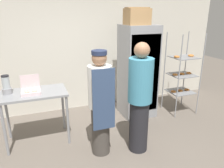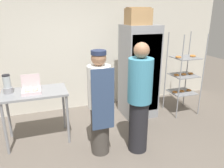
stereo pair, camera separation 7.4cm
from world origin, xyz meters
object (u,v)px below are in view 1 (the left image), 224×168
(blender_pitcher, at_px, (6,86))
(cardboard_storage_box, at_px, (137,16))
(donut_box, at_px, (31,91))
(person_baker, at_px, (100,103))
(person_customer, at_px, (140,99))
(baking_rack, at_px, (182,74))
(refrigerator, at_px, (138,72))

(blender_pitcher, bearing_deg, cardboard_storage_box, 5.91)
(donut_box, bearing_deg, person_baker, -33.88)
(blender_pitcher, bearing_deg, person_customer, -25.01)
(donut_box, relative_size, blender_pitcher, 0.97)
(cardboard_storage_box, bearing_deg, person_customer, -112.56)
(blender_pitcher, height_order, person_baker, person_baker)
(baking_rack, bearing_deg, cardboard_storage_box, 171.73)
(baking_rack, distance_m, blender_pitcher, 3.38)
(baking_rack, distance_m, person_baker, 2.25)
(baking_rack, relative_size, blender_pitcher, 5.69)
(refrigerator, relative_size, cardboard_storage_box, 4.28)
(cardboard_storage_box, height_order, person_baker, cardboard_storage_box)
(baking_rack, xyz_separation_m, blender_pitcher, (-3.38, -0.09, 0.18))
(baking_rack, relative_size, donut_box, 5.84)
(refrigerator, relative_size, person_customer, 1.09)
(person_baker, height_order, person_customer, person_customer)
(blender_pitcher, distance_m, person_customer, 2.07)
(blender_pitcher, xyz_separation_m, person_customer, (1.88, -0.88, -0.15))
(donut_box, bearing_deg, baking_rack, 3.96)
(blender_pitcher, distance_m, cardboard_storage_box, 2.56)
(baking_rack, height_order, cardboard_storage_box, cardboard_storage_box)
(blender_pitcher, relative_size, cardboard_storage_box, 0.69)
(donut_box, height_order, blender_pitcher, blender_pitcher)
(baking_rack, height_order, blender_pitcher, baking_rack)
(refrigerator, bearing_deg, donut_box, -168.38)
(person_baker, bearing_deg, refrigerator, 42.88)
(refrigerator, height_order, baking_rack, refrigerator)
(baking_rack, bearing_deg, person_customer, -147.22)
(donut_box, bearing_deg, cardboard_storage_box, 10.26)
(person_customer, bearing_deg, baking_rack, 32.78)
(donut_box, distance_m, blender_pitcher, 0.38)
(baking_rack, distance_m, cardboard_storage_box, 1.58)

